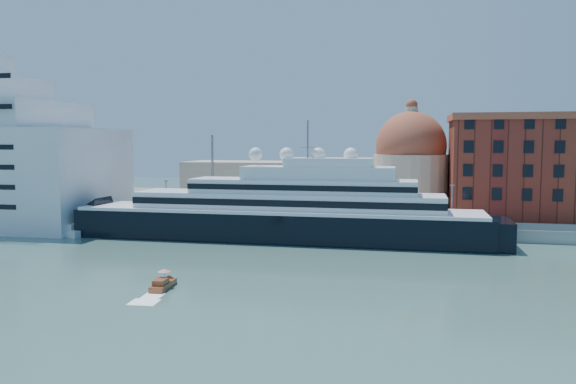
# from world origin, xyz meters

# --- Properties ---
(ground) EXTENTS (400.00, 400.00, 0.00)m
(ground) POSITION_xyz_m (0.00, 0.00, 0.00)
(ground) COLOR #375F5C
(ground) RESTS_ON ground
(quay) EXTENTS (180.00, 10.00, 2.50)m
(quay) POSITION_xyz_m (0.00, 34.00, 1.25)
(quay) COLOR gray
(quay) RESTS_ON ground
(land) EXTENTS (260.00, 72.00, 2.00)m
(land) POSITION_xyz_m (0.00, 75.00, 1.00)
(land) COLOR slate
(land) RESTS_ON ground
(quay_fence) EXTENTS (180.00, 0.10, 1.20)m
(quay_fence) POSITION_xyz_m (0.00, 29.50, 3.10)
(quay_fence) COLOR slate
(quay_fence) RESTS_ON quay
(superyacht) EXTENTS (90.33, 12.52, 27.00)m
(superyacht) POSITION_xyz_m (-5.84, 23.00, 4.66)
(superyacht) COLOR black
(superyacht) RESTS_ON ground
(service_barge) EXTENTS (12.82, 7.34, 2.74)m
(service_barge) POSITION_xyz_m (-47.36, 19.01, 0.79)
(service_barge) COLOR white
(service_barge) RESTS_ON ground
(water_taxi) EXTENTS (2.26, 5.64, 2.62)m
(water_taxi) POSITION_xyz_m (-9.19, -15.97, 0.63)
(water_taxi) COLOR maroon
(water_taxi) RESTS_ON ground
(warehouse) EXTENTS (43.00, 19.00, 23.25)m
(warehouse) POSITION_xyz_m (52.00, 52.00, 13.79)
(warehouse) COLOR maroon
(warehouse) RESTS_ON land
(church) EXTENTS (66.00, 18.00, 25.50)m
(church) POSITION_xyz_m (6.39, 57.72, 10.91)
(church) COLOR beige
(church) RESTS_ON land
(lamp_posts) EXTENTS (120.80, 2.40, 18.00)m
(lamp_posts) POSITION_xyz_m (-12.67, 32.27, 9.84)
(lamp_posts) COLOR slate
(lamp_posts) RESTS_ON quay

